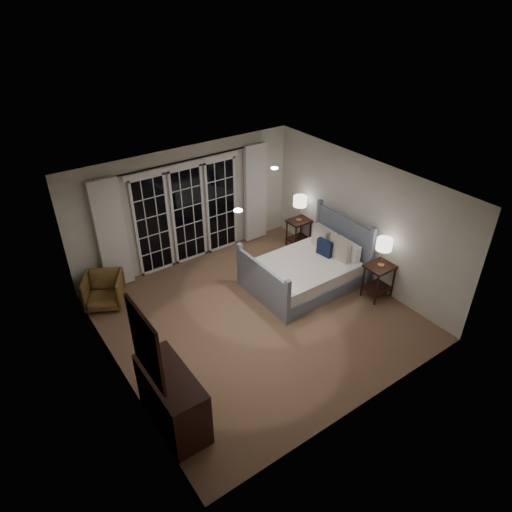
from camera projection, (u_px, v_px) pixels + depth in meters
floor at (256, 317)px, 8.31m from camera, size 5.00×5.00×0.00m
ceiling at (257, 190)px, 6.99m from camera, size 5.00×5.00×0.00m
wall_left at (112, 314)px, 6.43m from camera, size 0.02×5.00×2.50m
wall_right at (361, 220)px, 8.87m from camera, size 0.02×5.00×2.50m
wall_back at (187, 206)px, 9.38m from camera, size 5.00×0.02×2.50m
wall_front at (367, 343)px, 5.91m from camera, size 5.00×0.02×2.50m
french_doors at (188, 214)px, 9.44m from camera, size 2.50×0.04×2.20m
curtain_rod at (185, 161)px, 8.78m from camera, size 3.50×0.03×0.03m
curtain_left at (112, 235)px, 8.55m from camera, size 0.55×0.10×2.25m
curtain_right at (255, 193)px, 10.16m from camera, size 0.55×0.10×2.25m
downlight_a at (275, 168)px, 7.80m from camera, size 0.12×0.12×0.01m
downlight_b at (238, 210)px, 6.42m from camera, size 0.12×0.12×0.01m
bed at (306, 270)px, 9.04m from camera, size 2.09×1.49×1.21m
nightstand_left at (379, 276)px, 8.60m from camera, size 0.54×0.44×0.71m
nightstand_right at (299, 229)px, 10.25m from camera, size 0.50×0.40×0.65m
lamp_left at (384, 245)px, 8.24m from camera, size 0.29×0.29×0.56m
lamp_right at (300, 201)px, 9.89m from camera, size 0.30×0.30×0.58m
armchair at (104, 291)px, 8.47m from camera, size 0.92×0.93×0.63m
dresser at (172, 398)px, 6.16m from camera, size 0.54×1.26×0.89m
mirror at (146, 345)px, 5.46m from camera, size 0.05×0.85×1.00m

